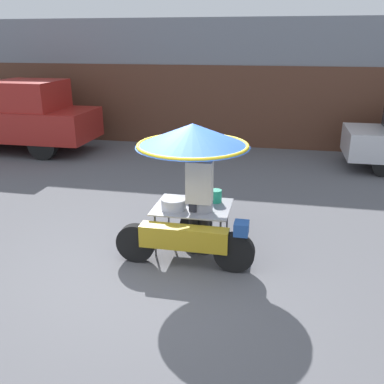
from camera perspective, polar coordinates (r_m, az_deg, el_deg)
ground_plane at (r=6.31m, az=-4.79°, el=-10.00°), size 36.00×36.00×0.00m
shopfront_building at (r=14.07m, az=5.28°, el=14.44°), size 28.00×2.06×3.72m
vendor_motorcycle_cart at (r=6.26m, az=-0.03°, el=4.67°), size 2.03×1.69×1.97m
vendor_person at (r=6.30m, az=0.99°, el=-0.36°), size 0.38×0.23×1.70m
pickup_truck at (r=13.71m, az=-23.22°, el=9.17°), size 5.33×1.85×2.03m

